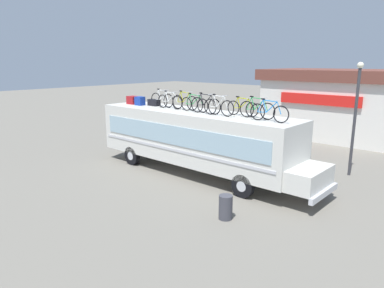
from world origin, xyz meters
name	(u,v)px	position (x,y,z in m)	size (l,w,h in m)	color
ground_plane	(193,172)	(0.00, 0.00, 0.00)	(120.00, 120.00, 0.00)	slate
bus	(196,137)	(0.18, 0.00, 1.83)	(12.16, 2.58, 3.10)	silver
luggage_bag_1	(133,100)	(-4.53, -0.04, 3.32)	(0.58, 0.46, 0.44)	maroon
luggage_bag_2	(140,101)	(-3.77, -0.14, 3.33)	(0.49, 0.37, 0.47)	#193899
luggage_bag_3	(154,103)	(-3.03, 0.21, 3.27)	(0.68, 0.35, 0.35)	black
rooftop_bicycle_1	(162,99)	(-2.37, 0.19, 3.49)	(1.67, 0.44, 0.95)	black
rooftop_bicycle_2	(170,101)	(-1.54, -0.05, 3.47)	(1.73, 0.44, 0.90)	black
rooftop_bicycle_3	(185,102)	(-0.70, 0.16, 3.49)	(1.69, 0.44, 0.94)	black
rooftop_bicycle_4	(194,104)	(0.14, -0.07, 3.46)	(1.70, 0.44, 0.88)	black
rooftop_bicycle_5	(205,105)	(0.93, -0.19, 3.49)	(1.75, 0.44, 0.96)	black
rooftop_bicycle_6	(219,107)	(1.76, -0.29, 3.49)	(1.67, 0.44, 0.95)	black
rooftop_bicycle_7	(242,108)	(2.62, 0.31, 3.46)	(1.62, 0.44, 0.86)	black
rooftop_bicycle_8	(257,109)	(3.48, 0.10, 3.49)	(1.72, 0.44, 0.94)	black
rooftop_bicycle_9	(269,112)	(4.25, -0.25, 3.48)	(1.74, 0.44, 0.91)	black
roadside_building	(336,103)	(1.88, 13.81, 2.49)	(9.84, 6.90, 4.88)	silver
trash_bin	(226,207)	(4.41, -3.25, 0.44)	(0.49, 0.49, 0.88)	#3F3F47
street_lamp	(356,112)	(5.99, 4.80, 3.13)	(0.29, 0.29, 5.42)	#38383D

